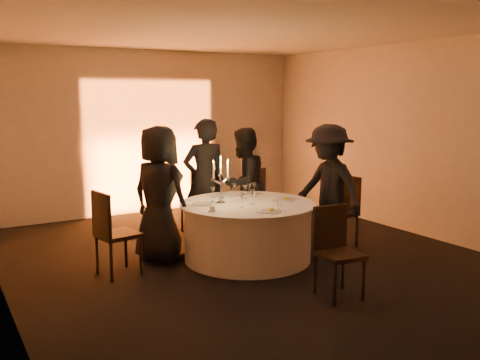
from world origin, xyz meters
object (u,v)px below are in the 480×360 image
banquet_table (248,231)px  chair_right (342,207)px  chair_back_right (252,196)px  candelabra (221,187)px  guest_right (328,187)px  coffee_cup (212,209)px  guest_back_left (205,181)px  guest_left (160,194)px  guest_back_right (243,184)px  chair_back_left (201,198)px  chair_front (336,246)px  chair_left (111,229)px

banquet_table → chair_right: (1.54, -0.12, 0.19)m
chair_back_right → candelabra: 1.65m
guest_right → coffee_cup: 1.88m
guest_back_left → guest_right: 1.82m
guest_left → coffee_cup: bearing=-179.0°
coffee_cup → guest_back_right: bearing=45.8°
coffee_cup → chair_right: bearing=2.7°
guest_back_right → guest_right: size_ratio=0.95×
chair_back_left → candelabra: 1.47m
chair_front → guest_left: (-1.19, 2.11, 0.34)m
chair_front → guest_back_left: guest_back_left is taller
chair_back_right → guest_back_right: size_ratio=0.60×
banquet_table → chair_left: 1.80m
guest_back_right → coffee_cup: (-1.14, -1.17, -0.05)m
chair_right → guest_right: guest_right is taller
banquet_table → chair_back_left: (0.05, 1.51, 0.20)m
banquet_table → chair_left: (-1.77, 0.25, 0.21)m
banquet_table → chair_right: chair_right is taller
guest_back_left → guest_back_right: size_ratio=1.08×
guest_left → guest_back_right: (1.53, 0.43, -0.05)m
banquet_table → candelabra: (-0.32, 0.15, 0.61)m
chair_left → chair_back_right: bearing=-78.2°
chair_back_left → guest_left: bearing=40.7°
banquet_table → chair_back_left: size_ratio=1.74×
chair_front → guest_left: 2.45m
chair_left → candelabra: size_ratio=1.65×
chair_back_left → guest_back_right: guest_back_right is taller
chair_front → coffee_cup: size_ratio=8.97×
banquet_table → chair_right: bearing=-4.4°
banquet_table → guest_back_left: guest_back_left is taller
chair_left → chair_back_right: 2.79m
chair_front → coffee_cup: (-0.80, 1.37, 0.24)m
guest_back_right → coffee_cup: guest_back_right is taller
chair_right → coffee_cup: size_ratio=9.29×
banquet_table → guest_back_right: (0.50, 0.95, 0.46)m
chair_front → guest_back_right: size_ratio=0.58×
guest_right → chair_right: bearing=89.5°
chair_left → chair_front: 2.67m
banquet_table → candelabra: candelabra is taller
chair_right → guest_back_left: (-1.62, 1.22, 0.34)m
chair_right → coffee_cup: 2.20m
guest_back_right → chair_left: bearing=-10.5°
chair_back_right → guest_back_left: 0.99m
chair_back_left → chair_front: chair_back_left is taller
guest_left → guest_right: (2.27, -0.67, -0.01)m
chair_left → guest_left: size_ratio=0.58×
guest_back_left → chair_front: bearing=99.3°
guest_left → chair_left: bearing=83.2°
guest_back_left → chair_right: bearing=147.2°
chair_front → coffee_cup: chair_front is taller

